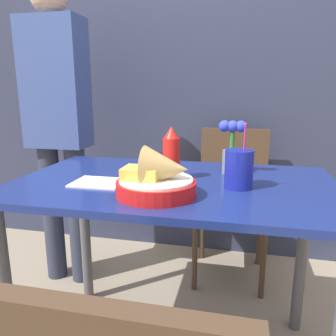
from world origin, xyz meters
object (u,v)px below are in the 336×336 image
object	(u,v)px
ketchup_bottle	(171,154)
chair_far_window	(232,189)
drink_cup	(239,170)
flower_vase	(232,149)
food_basket	(159,179)
person_standing	(58,119)

from	to	relation	value
ketchup_bottle	chair_far_window	bearing A→B (deg)	74.07
drink_cup	flower_vase	world-z (taller)	drink_cup
chair_far_window	drink_cup	size ratio (longest dim) A/B	3.90
food_basket	flower_vase	bearing A→B (deg)	58.10
drink_cup	person_standing	bearing A→B (deg)	152.49
food_basket	drink_cup	bearing A→B (deg)	30.36
food_basket	person_standing	bearing A→B (deg)	138.25
food_basket	ketchup_bottle	size ratio (longest dim) A/B	1.28
chair_far_window	person_standing	world-z (taller)	person_standing
drink_cup	chair_far_window	bearing A→B (deg)	92.22
person_standing	drink_cup	bearing A→B (deg)	-27.51
ketchup_bottle	flower_vase	size ratio (longest dim) A/B	0.93
person_standing	ketchup_bottle	bearing A→B (deg)	-31.45
ketchup_bottle	food_basket	bearing A→B (deg)	-88.76
flower_vase	chair_far_window	bearing A→B (deg)	90.05
ketchup_bottle	person_standing	xyz separation A→B (m)	(-0.71, 0.43, 0.08)
person_standing	food_basket	bearing A→B (deg)	-41.75
food_basket	ketchup_bottle	xyz separation A→B (m)	(-0.00, 0.20, 0.04)
chair_far_window	flower_vase	distance (m)	0.71
flower_vase	drink_cup	bearing A→B (deg)	-81.01
flower_vase	person_standing	bearing A→B (deg)	161.92
chair_far_window	person_standing	bearing A→B (deg)	-161.32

